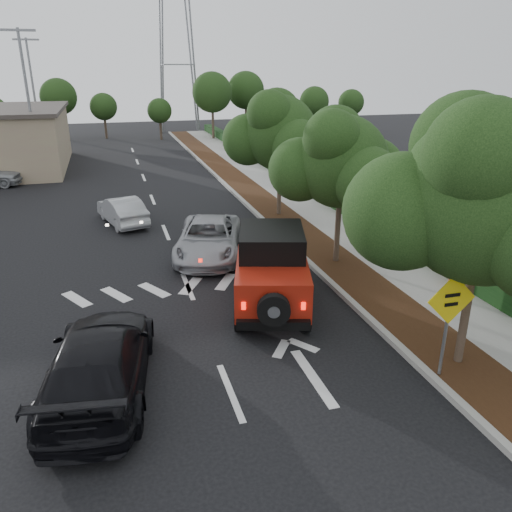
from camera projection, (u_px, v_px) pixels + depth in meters
name	position (u px, v px, depth m)	size (l,w,h in m)	color
ground	(230.00, 392.00, 11.20)	(120.00, 120.00, 0.00)	black
curb	(265.00, 222.00, 23.14)	(0.20, 70.00, 0.15)	#9E9B93
planting_strip	(286.00, 221.00, 23.41)	(1.80, 70.00, 0.12)	black
sidewalk	(323.00, 217.00, 23.91)	(2.00, 70.00, 0.12)	gray
hedge	(350.00, 208.00, 24.16)	(0.80, 70.00, 0.80)	black
transmission_tower	(181.00, 131.00, 55.79)	(7.00, 4.00, 28.00)	slate
street_tree_near	(457.00, 364.00, 12.23)	(3.80, 3.80, 5.92)	black
street_tree_mid	(335.00, 263.00, 18.50)	(3.20, 3.20, 5.32)	black
street_tree_far	(279.00, 216.00, 24.33)	(3.40, 3.40, 5.62)	black
light_pole_a	(41.00, 177.00, 32.77)	(2.00, 0.22, 9.00)	slate
light_pole_b	(43.00, 150.00, 43.25)	(2.00, 0.22, 9.00)	slate
red_jeep	(271.00, 267.00, 14.95)	(3.15, 4.81, 2.36)	black
silver_suv_ahead	(209.00, 238.00, 19.03)	(2.31, 5.01, 1.39)	#9B9CA2
black_suv_oncoming	(99.00, 361.00, 10.99)	(2.13, 5.23, 1.52)	black
silver_sedan_oncoming	(122.00, 210.00, 22.93)	(1.34, 3.85, 1.27)	#A2A4A9
speed_hump_sign	(449.00, 312.00, 11.04)	(1.19, 0.11, 2.53)	slate
terracotta_planter	(460.00, 265.00, 16.02)	(0.73, 0.73, 1.27)	brown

